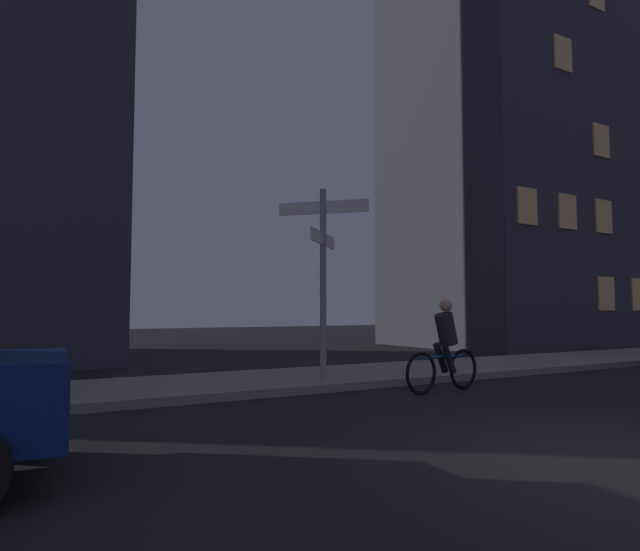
# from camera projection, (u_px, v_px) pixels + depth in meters

# --- Properties ---
(ground_plane) EXTENTS (80.00, 80.00, 0.00)m
(ground_plane) POSITION_uv_depth(u_px,v_px,m) (639.00, 459.00, 5.21)
(ground_plane) COLOR black
(sidewalk_kerb) EXTENTS (40.00, 2.80, 0.14)m
(sidewalk_kerb) POSITION_uv_depth(u_px,v_px,m) (313.00, 378.00, 10.82)
(sidewalk_kerb) COLOR gray
(sidewalk_kerb) RESTS_ON ground_plane
(signpost) EXTENTS (1.26, 1.26, 3.56)m
(signpost) POSITION_uv_depth(u_px,v_px,m) (323.00, 264.00, 10.27)
(signpost) COLOR gray
(signpost) RESTS_ON sidewalk_kerb
(cyclist) EXTENTS (1.81, 0.38, 1.61)m
(cyclist) POSITION_uv_depth(u_px,v_px,m) (445.00, 348.00, 9.55)
(cyclist) COLOR black
(cyclist) RESTS_ON ground_plane
(building_right_block) EXTENTS (8.04, 7.15, 19.70)m
(building_right_block) POSITION_uv_depth(u_px,v_px,m) (503.00, 106.00, 22.64)
(building_right_block) COLOR #383842
(building_right_block) RESTS_ON ground_plane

